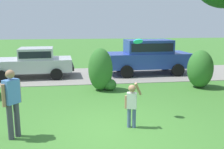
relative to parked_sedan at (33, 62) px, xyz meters
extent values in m
plane|color=#3D752D|center=(3.21, -7.29, -0.85)|extent=(80.00, 80.00, 0.00)
cube|color=gray|center=(3.21, 0.11, -0.84)|extent=(28.00, 4.40, 0.02)
ellipsoid|color=#33702B|center=(3.28, -3.06, 0.05)|extent=(1.04, 1.03, 1.80)
ellipsoid|color=#33702B|center=(3.68, -3.17, -0.60)|extent=(0.54, 0.54, 0.49)
ellipsoid|color=#33702B|center=(7.69, -3.20, -0.01)|extent=(1.12, 1.16, 1.66)
cube|color=silver|center=(-0.10, -0.01, -0.17)|extent=(4.31, 2.09, 0.64)
cube|color=silver|center=(0.22, 0.01, 0.43)|extent=(1.78, 1.72, 0.56)
cube|color=black|center=(0.22, 0.01, 0.43)|extent=(1.64, 1.73, 0.34)
cylinder|color=black|center=(-1.34, -1.02, -0.55)|extent=(0.61, 0.26, 0.60)
cylinder|color=black|center=(-1.45, 0.85, -0.55)|extent=(0.61, 0.26, 0.60)
cylinder|color=black|center=(1.26, -0.86, -0.55)|extent=(0.61, 0.26, 0.60)
cylinder|color=black|center=(1.15, 1.01, -0.55)|extent=(0.61, 0.26, 0.60)
cube|color=black|center=(2.04, 0.13, -0.33)|extent=(0.23, 1.75, 0.20)
cube|color=#28429E|center=(6.22, 0.08, -0.05)|extent=(4.54, 1.95, 0.80)
cube|color=#28429E|center=(6.22, 0.08, 0.71)|extent=(2.51, 1.68, 0.72)
cube|color=black|center=(6.22, 0.08, 0.71)|extent=(2.32, 1.69, 0.43)
cylinder|color=black|center=(4.85, -0.89, -0.51)|extent=(0.69, 0.24, 0.68)
cylinder|color=black|center=(4.80, 0.99, -0.51)|extent=(0.69, 0.24, 0.68)
cylinder|color=black|center=(7.64, -0.82, -0.51)|extent=(0.69, 0.24, 0.68)
cylinder|color=black|center=(7.59, 1.06, -0.51)|extent=(0.69, 0.24, 0.68)
cube|color=black|center=(3.93, 0.03, -0.25)|extent=(0.16, 1.75, 0.20)
cube|color=black|center=(8.51, 0.14, -0.25)|extent=(0.16, 1.75, 0.20)
cylinder|color=#4C608C|center=(3.67, -7.19, -0.57)|extent=(0.10, 0.10, 0.55)
cylinder|color=#4C608C|center=(3.81, -7.24, -0.57)|extent=(0.10, 0.10, 0.55)
cube|color=white|center=(3.74, -7.22, -0.08)|extent=(0.30, 0.23, 0.44)
sphere|color=#A37556|center=(3.74, -7.22, 0.26)|extent=(0.20, 0.20, 0.20)
cylinder|color=#A37556|center=(3.91, -7.22, 0.24)|extent=(0.24, 0.21, 0.39)
cylinder|color=#A37556|center=(3.59, -7.17, -0.13)|extent=(0.07, 0.07, 0.36)
cylinder|color=#1EB7B2|center=(4.09, -6.36, 1.45)|extent=(0.28, 0.25, 0.17)
cylinder|color=yellow|center=(4.09, -6.36, 1.46)|extent=(0.16, 0.15, 0.11)
cylinder|color=#3F3F4C|center=(0.75, -7.38, -0.40)|extent=(0.14, 0.14, 0.90)
cylinder|color=#3F3F4C|center=(0.63, -7.53, -0.40)|extent=(0.14, 0.14, 0.90)
cube|color=#4C7FCC|center=(0.69, -7.46, 0.35)|extent=(0.40, 0.42, 0.60)
sphere|color=#A37556|center=(0.69, -7.46, 0.78)|extent=(0.22, 0.22, 0.22)
cylinder|color=#A37556|center=(0.83, -7.29, 0.30)|extent=(0.09, 0.09, 0.55)
cylinder|color=#A37556|center=(0.55, -7.63, 0.30)|extent=(0.09, 0.09, 0.55)
camera|label=1|loc=(2.28, -13.82, 2.00)|focal=41.51mm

